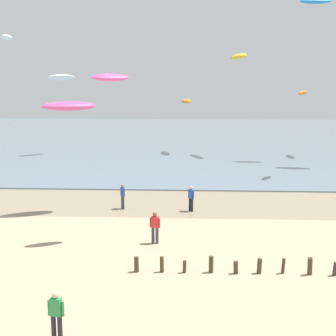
{
  "coord_description": "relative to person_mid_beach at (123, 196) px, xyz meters",
  "views": [
    {
      "loc": [
        1.18,
        -6.81,
        8.4
      ],
      "look_at": [
        0.22,
        12.92,
        4.74
      ],
      "focal_mm": 49.89,
      "sensor_mm": 36.0,
      "label": 1
    }
  ],
  "objects": [
    {
      "name": "kite_aloft_3",
      "position": [
        0.37,
        -5.99,
        7.7
      ],
      "size": [
        2.1,
        1.49,
        0.55
      ],
      "primitive_type": "ellipsoid",
      "rotation": [
        -0.42,
        0.0,
        3.58
      ],
      "color": "#E54C99"
    },
    {
      "name": "kite_aloft_13",
      "position": [
        14.17,
        11.2,
        6.55
      ],
      "size": [
        1.59,
        2.23,
        0.55
      ],
      "primitive_type": "ellipsoid",
      "rotation": [
        -0.35,
        0.0,
        1.12
      ],
      "color": "orange"
    },
    {
      "name": "person_far_down_beach",
      "position": [
        4.57,
        -0.37,
        0.0
      ],
      "size": [
        0.4,
        0.46,
        1.71
      ],
      "color": "#232328",
      "rests_on": "ground"
    },
    {
      "name": "groyne_mid",
      "position": [
        9.1,
        -10.4,
        -0.57
      ],
      "size": [
        14.42,
        0.34,
        0.8
      ],
      "color": "#48372A",
      "rests_on": "ground"
    },
    {
      "name": "kite_aloft_10",
      "position": [
        -10.23,
        23.25,
        8.0
      ],
      "size": [
        3.25,
        3.04,
        0.92
      ],
      "primitive_type": "ellipsoid",
      "rotation": [
        0.43,
        0.0,
        3.86
      ],
      "color": "white"
    },
    {
      "name": "person_mid_beach",
      "position": [
        0.0,
        0.0,
        0.0
      ],
      "size": [
        0.35,
        0.53,
        1.71
      ],
      "color": "#383842",
      "rests_on": "ground"
    },
    {
      "name": "person_by_waterline",
      "position": [
        2.68,
        -6.67,
        0.0
      ],
      "size": [
        0.56,
        0.28,
        1.71
      ],
      "color": "#383842",
      "rests_on": "ground"
    },
    {
      "name": "sea",
      "position": [
        3.33,
        40.4,
        -0.87
      ],
      "size": [
        160.0,
        70.0,
        0.1
      ],
      "primitive_type": "cube",
      "color": "slate",
      "rests_on": "ground"
    },
    {
      "name": "kite_aloft_8",
      "position": [
        -3.21,
        -0.68,
        5.97
      ],
      "size": [
        3.61,
        2.45,
        0.75
      ],
      "primitive_type": "ellipsoid",
      "rotation": [
        -0.19,
        0.0,
        3.56
      ],
      "color": "#E54C99"
    },
    {
      "name": "kite_aloft_4",
      "position": [
        -15.41,
        20.98,
        12.21
      ],
      "size": [
        1.68,
        3.45,
        0.53
      ],
      "primitive_type": "ellipsoid",
      "rotation": [
        -0.0,
        0.0,
        4.91
      ],
      "color": "white"
    },
    {
      "name": "kite_aloft_2",
      "position": [
        3.98,
        24.94,
        5.27
      ],
      "size": [
        1.66,
        3.43,
        0.66
      ],
      "primitive_type": "ellipsoid",
      "rotation": [
        -0.13,
        0.0,
        1.74
      ],
      "color": "orange"
    },
    {
      "name": "kite_aloft_6",
      "position": [
        17.22,
        20.79,
        15.66
      ],
      "size": [
        3.24,
        1.2,
        0.88
      ],
      "primitive_type": "ellipsoid",
      "rotation": [
        -0.4,
        0.0,
        3.13
      ],
      "color": "#2384D1"
    },
    {
      "name": "kite_aloft_1",
      "position": [
        9.75,
        23.27,
        10.26
      ],
      "size": [
        2.37,
        3.64,
        0.96
      ],
      "primitive_type": "ellipsoid",
      "rotation": [
        0.43,
        0.0,
        5.08
      ],
      "color": "yellow"
    },
    {
      "name": "person_right_flank",
      "position": [
        0.16,
        -16.19,
        0.0
      ],
      "size": [
        0.57,
        0.26,
        1.71
      ],
      "color": "#232328",
      "rests_on": "ground"
    },
    {
      "name": "wet_sand_strip",
      "position": [
        3.33,
        1.71,
        -0.91
      ],
      "size": [
        120.0,
        7.39,
        0.01
      ],
      "primitive_type": "cube",
      "color": "gray",
      "rests_on": "ground"
    }
  ]
}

